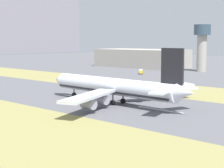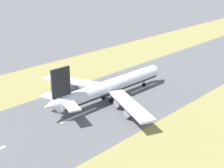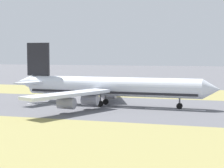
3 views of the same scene
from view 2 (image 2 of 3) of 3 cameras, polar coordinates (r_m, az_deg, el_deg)
ground_plane at (r=138.22m, az=1.96°, el=-2.33°), size 800.00×800.00×0.00m
grass_median_west at (r=169.73m, az=-9.29°, el=1.97°), size 40.00×600.00×0.01m
grass_median_east at (r=115.99m, az=18.73°, el=-8.46°), size 40.00×600.00×0.01m
centreline_dash_mid at (r=122.63m, az=-6.04°, el=-5.67°), size 1.20×18.00×0.01m
centreline_dash_far at (r=148.74m, az=5.86°, el=-0.67°), size 1.20×18.00×0.01m
airplane_main_jet at (r=132.31m, az=-0.59°, el=-0.60°), size 64.12×67.12×20.20m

